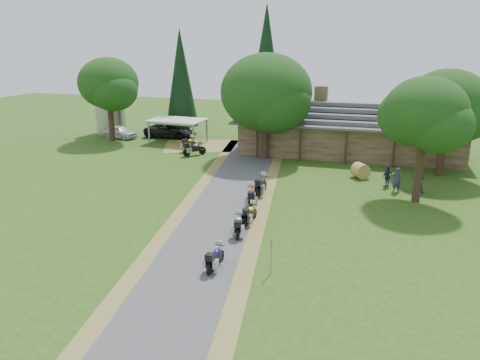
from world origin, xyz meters
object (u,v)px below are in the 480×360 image
(car_white_sedan, at_px, (120,130))
(motorcycle_carport_a, at_px, (189,143))
(motorcycle_row_c, at_px, (250,213))
(silo, at_px, (110,104))
(hay_bale, at_px, (361,171))
(car_dark_suv, at_px, (169,127))
(motorcycle_row_a, at_px, (215,257))
(motorcycle_carport_b, at_px, (194,148))
(motorcycle_row_b, at_px, (239,224))
(lodge, at_px, (350,128))
(motorcycle_row_e, at_px, (261,184))
(motorcycle_row_d, at_px, (251,196))
(carport, at_px, (178,131))

(car_white_sedan, relative_size, motorcycle_carport_a, 2.46)
(car_white_sedan, height_order, motorcycle_row_c, car_white_sedan)
(silo, bearing_deg, hay_bale, -20.75)
(car_dark_suv, height_order, motorcycle_row_a, car_dark_suv)
(car_white_sedan, height_order, motorcycle_carport_b, car_white_sedan)
(silo, distance_m, motorcycle_carport_a, 13.75)
(silo, relative_size, motorcycle_row_b, 3.73)
(lodge, height_order, motorcycle_row_e, lodge)
(car_dark_suv, distance_m, motorcycle_carport_a, 7.20)
(motorcycle_row_a, xyz_separation_m, motorcycle_carport_b, (-9.40, 20.98, 0.12))
(car_dark_suv, bearing_deg, silo, 83.31)
(motorcycle_row_a, relative_size, motorcycle_row_d, 0.83)
(car_dark_suv, height_order, motorcycle_row_d, car_dark_suv)
(lodge, relative_size, silo, 3.13)
(silo, distance_m, motorcycle_carport_b, 15.62)
(hay_bale, bearing_deg, motorcycle_row_e, -137.00)
(motorcycle_row_c, bearing_deg, hay_bale, -20.84)
(car_white_sedan, distance_m, motorcycle_carport_a, 10.37)
(hay_bale, bearing_deg, motorcycle_carport_a, 162.96)
(motorcycle_row_c, bearing_deg, motorcycle_row_a, -174.40)
(car_dark_suv, distance_m, motorcycle_row_c, 26.98)
(silo, relative_size, motorcycle_carport_b, 3.24)
(motorcycle_row_e, bearing_deg, motorcycle_carport_b, 44.86)
(car_dark_suv, bearing_deg, motorcycle_row_c, -149.52)
(motorcycle_row_a, xyz_separation_m, motorcycle_row_c, (0.06, 6.02, 0.03))
(silo, xyz_separation_m, motorcycle_row_a, (22.79, -28.54, -2.82))
(silo, relative_size, carport, 1.20)
(motorcycle_row_a, bearing_deg, carport, 29.81)
(lodge, relative_size, motorcycle_row_d, 10.17)
(car_dark_suv, relative_size, motorcycle_row_a, 3.43)
(car_white_sedan, bearing_deg, lodge, -74.74)
(car_dark_suv, height_order, motorcycle_carport_b, car_dark_suv)
(car_white_sedan, xyz_separation_m, motorcycle_row_b, (20.30, -22.07, -0.24))
(motorcycle_carport_a, height_order, motorcycle_carport_b, motorcycle_carport_a)
(carport, bearing_deg, motorcycle_row_a, -58.61)
(motorcycle_row_d, distance_m, motorcycle_carport_b, 15.05)
(motorcycle_row_d, bearing_deg, hay_bale, -50.03)
(silo, relative_size, motorcycle_row_e, 3.26)
(motorcycle_row_c, height_order, motorcycle_carport_b, motorcycle_carport_b)
(motorcycle_row_b, relative_size, motorcycle_row_d, 0.87)
(car_white_sedan, distance_m, motorcycle_row_e, 24.69)
(car_dark_suv, relative_size, motorcycle_carport_b, 2.85)
(motorcycle_row_c, distance_m, hay_bale, 13.04)
(car_dark_suv, relative_size, motorcycle_row_b, 3.28)
(carport, height_order, car_white_sedan, carport)
(motorcycle_row_c, bearing_deg, car_white_sedan, 51.50)
(car_dark_suv, relative_size, motorcycle_carport_a, 2.82)
(motorcycle_row_a, bearing_deg, hay_bale, -15.93)
(car_dark_suv, xyz_separation_m, motorcycle_row_c, (15.34, -22.19, -0.52))
(lodge, height_order, carport, lodge)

